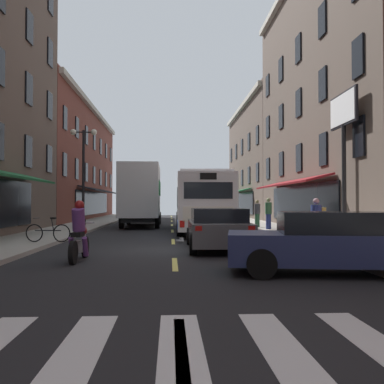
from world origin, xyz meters
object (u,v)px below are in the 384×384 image
Objects in this scene: box_truck at (142,196)px; pedestrian_near at (317,220)px; bicycle_near at (48,232)px; sedan_far at (328,242)px; motorcycle_rider at (79,235)px; street_lamp_twin at (83,174)px; sedan_mid at (218,228)px; billboard_sign at (344,129)px; pedestrian_far at (268,213)px; transit_bus at (200,202)px; pedestrian_mid at (257,213)px; sedan_near at (145,213)px.

box_truck reaches higher than pedestrian_near.
pedestrian_near is (9.56, -1.45, 0.48)m from bicycle_near.
sedan_far is 2.20× the size of motorcycle_rider.
sedan_mid is at bearing -54.35° from street_lamp_twin.
sedan_mid is (-5.56, -2.78, -3.93)m from billboard_sign.
pedestrian_far is (0.32, 8.78, 0.03)m from pedestrian_near.
motorcycle_rider is (-0.58, -16.80, -1.33)m from box_truck.
box_truck is at bearing 104.06° from sedan_mid.
motorcycle_rider is (-9.65, -5.52, -3.94)m from billboard_sign.
sedan_mid is at bearing -90.32° from transit_bus.
sedan_far is at bearing -39.72° from bicycle_near.
transit_bus reaches higher than bicycle_near.
motorcycle_rider is 13.98m from pedestrian_far.
pedestrian_mid is at bearing -24.88° from pedestrian_far.
motorcycle_rider is (-4.10, -2.74, -0.01)m from sedan_mid.
pedestrian_mid reaches higher than pedestrian_near.
sedan_mid is at bearing -13.57° from bicycle_near.
bicycle_near is at bearing 120.52° from pedestrian_mid.
bicycle_near is 1.00× the size of pedestrian_far.
box_truck is 1.85× the size of sedan_far.
motorcycle_rider is (-6.00, 2.44, 0.00)m from sedan_far.
pedestrian_mid is (9.64, 9.22, 0.46)m from bicycle_near.
pedestrian_near is (3.40, -9.29, -0.63)m from transit_bus.
sedan_mid is (3.77, -22.56, 0.00)m from sedan_near.
sedan_near is (-3.82, 13.25, -0.90)m from transit_bus.
sedan_far is (5.42, -19.25, -1.33)m from box_truck.
street_lamp_twin is at bearing 120.42° from sedan_far.
sedan_near is at bearing 91.65° from box_truck.
sedan_far is (1.90, -5.18, -0.01)m from sedan_mid.
sedan_far is 0.84× the size of street_lamp_twin.
street_lamp_twin reaches higher than sedan_near.
pedestrian_near is at bearing 20.12° from motorcycle_rider.
sedan_near is 2.69× the size of pedestrian_near.
transit_bus is 7.43× the size of pedestrian_near.
pedestrian_near is at bearing -127.38° from billboard_sign.
transit_bus is 12.78m from motorcycle_rider.
pedestrian_mid reaches higher than sedan_near.
box_truck is at bearing 51.27° from pedestrian_mid.
billboard_sign is 1.32× the size of sedan_far.
motorcycle_rider is at bearing -64.48° from bicycle_near.
box_truck reaches higher than bicycle_near.
billboard_sign reaches higher than box_truck.
sedan_far is at bearing -82.72° from transit_bus.
sedan_far is 2.66× the size of pedestrian_far.
transit_bus is 2.21× the size of street_lamp_twin.
bicycle_near is (-8.01, 6.66, -0.21)m from sedan_far.
sedan_near is at bearing 89.25° from motorcycle_rider.
billboard_sign is at bearing -51.18° from box_truck.
pedestrian_near reaches higher than sedan_near.
street_lamp_twin reaches higher than motorcycle_rider.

